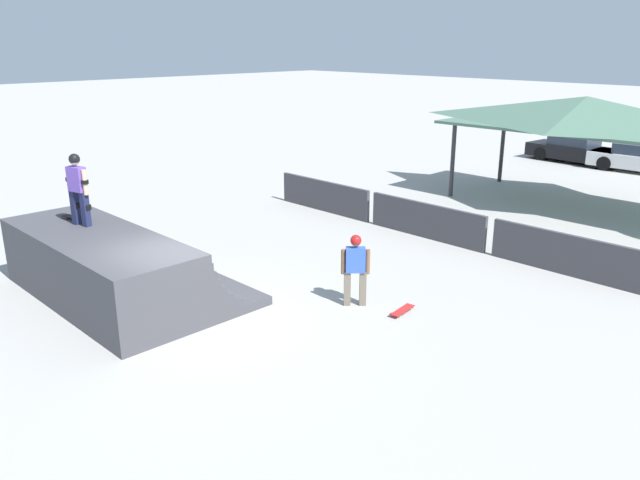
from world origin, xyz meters
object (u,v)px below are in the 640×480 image
at_px(skateboard_on_deck, 77,218).
at_px(skateboard_on_ground, 402,311).
at_px(skater_on_deck, 77,185).
at_px(bystander_walking, 355,264).
at_px(parked_car_black, 575,150).

height_order(skateboard_on_deck, skateboard_on_ground, skateboard_on_deck).
bearing_deg(skater_on_deck, skateboard_on_deck, 154.60).
bearing_deg(skateboard_on_deck, bystander_walking, 17.37).
bearing_deg(skater_on_deck, parked_car_black, 73.43).
xyz_separation_m(skateboard_on_deck, bystander_walking, (5.64, 3.68, -0.66)).
xyz_separation_m(skater_on_deck, skateboard_on_deck, (-0.50, 0.10, -0.90)).
bearing_deg(skateboard_on_ground, bystander_walking, -77.11).
height_order(bystander_walking, parked_car_black, bystander_walking).
bearing_deg(parked_car_black, skateboard_on_deck, -88.43).
distance_m(skateboard_on_deck, bystander_walking, 6.76).
bearing_deg(skater_on_deck, bystander_walking, 22.21).
relative_size(skateboard_on_deck, skateboard_on_ground, 1.08).
xyz_separation_m(bystander_walking, parked_car_black, (-4.11, 20.20, -0.36)).
distance_m(skateboard_on_deck, parked_car_black, 23.95).
bearing_deg(skateboard_on_deck, parked_car_black, 70.59).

